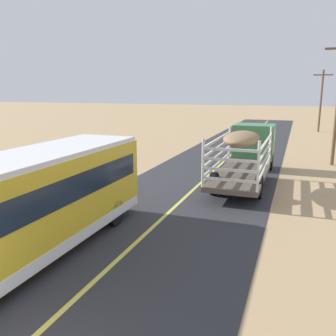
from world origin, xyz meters
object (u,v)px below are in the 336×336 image
at_px(livestock_truck, 249,147).
at_px(power_pole_far, 321,99).
at_px(bus, 29,204).
at_px(boulder_far_horizon, 103,150).

height_order(livestock_truck, power_pole_far, power_pole_far).
relative_size(livestock_truck, power_pole_far, 1.30).
distance_m(bus, power_pole_far, 41.00).
relative_size(livestock_truck, boulder_far_horizon, 6.43).
height_order(power_pole_far, boulder_far_horizon, power_pole_far).
height_order(bus, power_pole_far, power_pole_far).
relative_size(bus, boulder_far_horizon, 6.63).
height_order(livestock_truck, bus, bus).
bearing_deg(boulder_far_horizon, bus, -66.79).
bearing_deg(livestock_truck, power_pole_far, 79.33).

